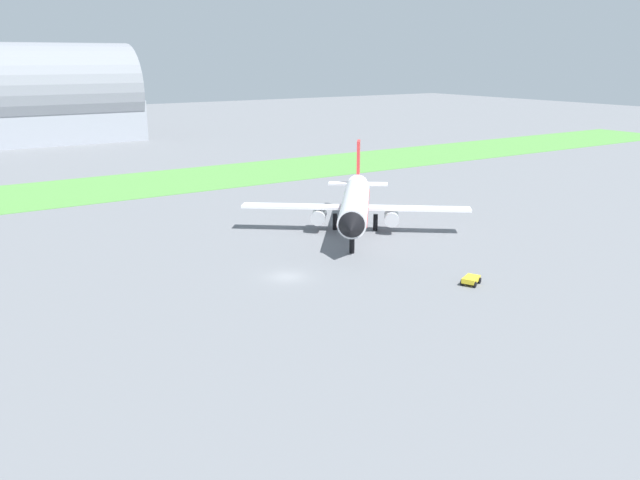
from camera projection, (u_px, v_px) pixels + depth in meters
name	position (u px, v px, depth m)	size (l,w,h in m)	color
ground_plane	(287.00, 277.00, 79.47)	(600.00, 600.00, 0.00)	slate
grass_taxiway_strip	(115.00, 187.00, 134.01)	(360.00, 28.00, 0.08)	#549342
airplane_midfield_jet	(355.00, 204.00, 98.75)	(28.12, 28.61, 12.00)	white
baggage_cart_near_gate	(471.00, 280.00, 76.68)	(2.91, 2.62, 0.90)	yellow
hangar_distant	(18.00, 102.00, 198.16)	(69.18, 29.21, 29.42)	#9399A3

